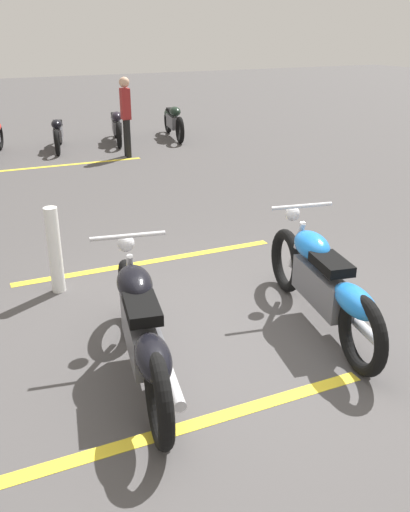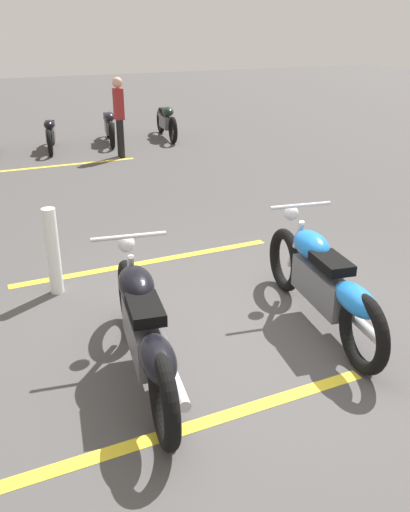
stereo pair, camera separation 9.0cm
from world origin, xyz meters
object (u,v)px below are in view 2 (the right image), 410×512
at_px(motorcycle_row_far_left, 166,120).
at_px(bystander_secondary, 119,113).
at_px(motorcycle_bright_foreground, 323,282).
at_px(motorcycle_row_left, 109,125).
at_px(bollard_post, 53,252).
at_px(motorcycle_dark_foreground, 144,329).
at_px(motorcycle_row_center, 51,133).

bearing_deg(motorcycle_row_far_left, bystander_secondary, -35.82).
bearing_deg(motorcycle_bright_foreground, motorcycle_row_far_left, -3.63).
relative_size(motorcycle_row_far_left, motorcycle_row_left, 1.06).
height_order(motorcycle_row_far_left, bollard_post, bollard_post).
height_order(motorcycle_dark_foreground, motorcycle_row_center, motorcycle_dark_foreground).
distance_m(motorcycle_row_left, bystander_secondary, 1.79).
bearing_deg(motorcycle_row_center, motorcycle_dark_foreground, 6.00).
height_order(motorcycle_row_left, bollard_post, bollard_post).
xyz_separation_m(motorcycle_row_center, bollard_post, (-7.41, 1.77, 0.08)).
bearing_deg(motorcycle_row_center, motorcycle_bright_foreground, 16.75).
bearing_deg(motorcycle_bright_foreground, motorcycle_dark_foreground, 102.90).
relative_size(motorcycle_row_center, bystander_secondary, 1.11).
relative_size(motorcycle_bright_foreground, motorcycle_dark_foreground, 1.00).
relative_size(motorcycle_row_far_left, bystander_secondary, 1.27).
xyz_separation_m(motorcycle_dark_foreground, motorcycle_row_far_left, (9.43, -4.49, -0.02)).
bearing_deg(motorcycle_bright_foreground, motorcycle_row_left, 5.00).
height_order(motorcycle_dark_foreground, bollard_post, motorcycle_dark_foreground).
xyz_separation_m(motorcycle_row_far_left, motorcycle_row_center, (-0.12, 2.95, -0.05)).
height_order(motorcycle_bright_foreground, motorcycle_row_far_left, motorcycle_bright_foreground).
height_order(motorcycle_row_center, bystander_secondary, bystander_secondary).
distance_m(motorcycle_bright_foreground, motorcycle_row_left, 9.58).
distance_m(motorcycle_bright_foreground, motorcycle_dark_foreground, 1.76).
relative_size(motorcycle_row_far_left, motorcycle_row_center, 1.14).
height_order(motorcycle_row_far_left, bystander_secondary, bystander_secondary).
distance_m(motorcycle_bright_foreground, motorcycle_row_far_left, 9.81).
bearing_deg(bollard_post, motorcycle_row_center, -13.44).
bearing_deg(motorcycle_row_center, bystander_secondary, 53.15).
height_order(motorcycle_bright_foreground, motorcycle_row_center, motorcycle_bright_foreground).
height_order(motorcycle_row_left, bystander_secondary, bystander_secondary).
relative_size(motorcycle_dark_foreground, bystander_secondary, 1.32).
distance_m(bystander_secondary, bollard_post, 6.62).
distance_m(motorcycle_row_center, bollard_post, 7.62).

